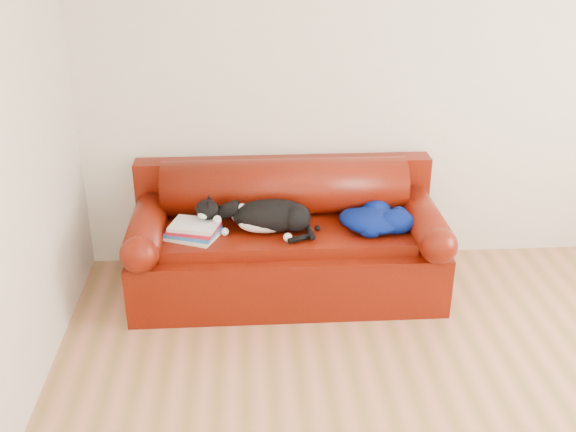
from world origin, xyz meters
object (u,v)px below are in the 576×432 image
blanket (376,219)px  sofa_base (287,260)px  book_stack (194,230)px  cat (270,217)px

blanket → sofa_base: bearing=173.0°
sofa_base → book_stack: size_ratio=5.31×
cat → sofa_base: bearing=50.7°
sofa_base → blanket: 0.68m
book_stack → cat: bearing=7.1°
cat → blanket: size_ratio=1.44×
book_stack → blanket: size_ratio=0.81×
book_stack → cat: cat is taller
blanket → book_stack: bearing=-177.2°
book_stack → cat: (0.50, 0.06, 0.05)m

